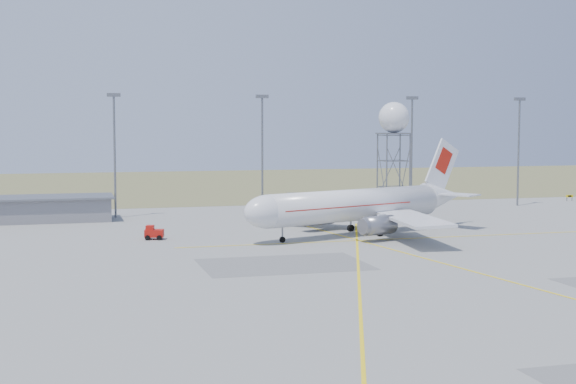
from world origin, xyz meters
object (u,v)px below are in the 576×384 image
object	(u,v)px
airliner_main	(357,206)
fire_truck	(311,205)
baggage_tug	(154,234)
radar_tower	(394,151)

from	to	relation	value
airliner_main	fire_truck	xyz separation A→B (m)	(0.94, 24.43, -2.18)
airliner_main	fire_truck	bearing A→B (deg)	-112.82
baggage_tug	fire_truck	bearing A→B (deg)	51.43
fire_truck	baggage_tug	world-z (taller)	fire_truck
fire_truck	baggage_tug	distance (m)	35.96
baggage_tug	radar_tower	bearing A→B (deg)	40.78
fire_truck	airliner_main	bearing A→B (deg)	-77.94
radar_tower	baggage_tug	bearing A→B (deg)	-153.64
airliner_main	baggage_tug	distance (m)	28.10
radar_tower	baggage_tug	distance (m)	49.60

